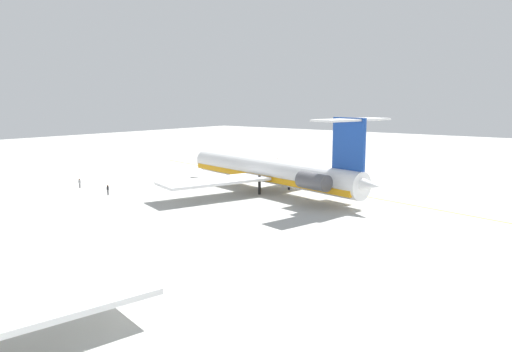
# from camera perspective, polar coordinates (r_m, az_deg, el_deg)

# --- Properties ---
(ground) EXTENTS (300.81, 300.81, 0.00)m
(ground) POSITION_cam_1_polar(r_m,az_deg,el_deg) (98.54, 2.94, -0.56)
(ground) COLOR #ADADA8
(main_jetliner) EXTENTS (47.05, 41.96, 13.82)m
(main_jetliner) POSITION_cam_1_polar(r_m,az_deg,el_deg) (85.90, 2.21, 0.57)
(main_jetliner) COLOR white
(main_jetliner) RESTS_ON ground
(ground_crew_near_nose) EXTENTS (0.29, 0.46, 1.81)m
(ground_crew_near_nose) POSITION_cam_1_polar(r_m,az_deg,el_deg) (87.24, -17.21, -1.45)
(ground_crew_near_nose) COLOR black
(ground_crew_near_nose) RESTS_ON ground
(ground_crew_near_tail) EXTENTS (0.40, 0.28, 1.76)m
(ground_crew_near_tail) POSITION_cam_1_polar(r_m,az_deg,el_deg) (121.14, 2.60, 1.78)
(ground_crew_near_tail) COLOR black
(ground_crew_near_tail) RESTS_ON ground
(ground_crew_portside) EXTENTS (0.28, 0.42, 1.75)m
(ground_crew_portside) POSITION_cam_1_polar(r_m,az_deg,el_deg) (96.09, -20.24, -0.69)
(ground_crew_portside) COLOR black
(ground_crew_portside) RESTS_ON ground
(ground_crew_starboard) EXTENTS (0.26, 0.42, 1.65)m
(ground_crew_starboard) POSITION_cam_1_polar(r_m,az_deg,el_deg) (119.28, 1.23, 1.64)
(ground_crew_starboard) COLOR black
(ground_crew_starboard) RESTS_ON ground
(safety_cone_nose) EXTENTS (0.40, 0.40, 0.55)m
(safety_cone_nose) POSITION_cam_1_polar(r_m,az_deg,el_deg) (116.70, 0.51, 1.10)
(safety_cone_nose) COLOR #EA590F
(safety_cone_nose) RESTS_ON ground
(taxiway_centreline) EXTENTS (96.46, 19.94, 0.01)m
(taxiway_centreline) POSITION_cam_1_polar(r_m,az_deg,el_deg) (95.02, 4.94, -0.94)
(taxiway_centreline) COLOR gold
(taxiway_centreline) RESTS_ON ground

